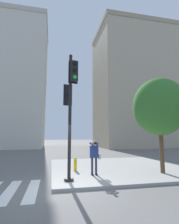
{
  "coord_description": "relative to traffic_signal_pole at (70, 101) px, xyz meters",
  "views": [
    {
      "loc": [
        -0.56,
        -7.21,
        2.04
      ],
      "look_at": [
        1.21,
        0.92,
        3.17
      ],
      "focal_mm": 28.0,
      "sensor_mm": 36.0,
      "label": 1
    }
  ],
  "objects": [
    {
      "name": "fire_hydrant",
      "position": [
        0.56,
        2.15,
        -3.1
      ],
      "size": [
        0.18,
        0.24,
        0.71
      ],
      "color": "yellow",
      "rests_on": "sidewalk_corner"
    },
    {
      "name": "sidewalk_corner",
      "position": [
        3.27,
        2.95,
        -3.51
      ],
      "size": [
        8.0,
        8.0,
        0.12
      ],
      "color": "#9E9B96",
      "rests_on": "ground_plane"
    },
    {
      "name": "building_right",
      "position": [
        15.07,
        22.0,
        7.61
      ],
      "size": [
        15.41,
        10.57,
        22.35
      ],
      "color": "tan",
      "rests_on": "ground_plane"
    },
    {
      "name": "street_tree",
      "position": [
        4.92,
        0.59,
        0.02
      ],
      "size": [
        2.83,
        2.83,
        5.04
      ],
      "color": "brown",
      "rests_on": "sidewalk_corner"
    },
    {
      "name": "traffic_signal_pole",
      "position": [
        0.0,
        0.0,
        0.0
      ],
      "size": [
        0.56,
        1.37,
        5.69
      ],
      "color": "black",
      "rests_on": "sidewalk_corner"
    },
    {
      "name": "building_left",
      "position": [
        -9.05,
        24.42,
        7.81
      ],
      "size": [
        14.05,
        10.24,
        22.74
      ],
      "color": "beige",
      "rests_on": "ground_plane"
    },
    {
      "name": "ground_plane",
      "position": [
        -0.23,
        -0.55,
        -3.58
      ],
      "size": [
        160.0,
        160.0,
        0.0
      ],
      "primitive_type": "plane",
      "color": "slate"
    },
    {
      "name": "person_photographer",
      "position": [
        1.34,
        0.88,
        -2.46
      ],
      "size": [
        0.58,
        0.54,
        1.67
      ],
      "color": "black",
      "rests_on": "sidewalk_corner"
    }
  ]
}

